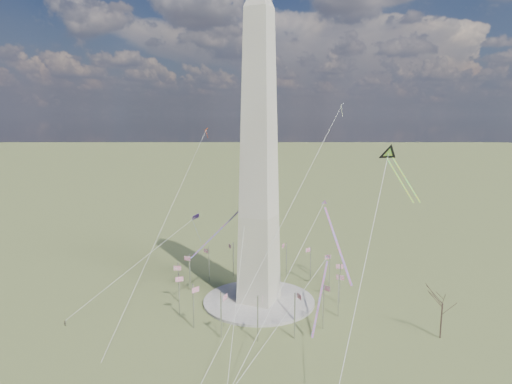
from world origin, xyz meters
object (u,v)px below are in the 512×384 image
at_px(person_west, 65,323).
at_px(kite_delta_black, 390,156).
at_px(tree_near, 443,301).
at_px(washington_monument, 259,155).

height_order(person_west, kite_delta_black, kite_delta_black).
bearing_deg(kite_delta_black, tree_near, 99.48).
distance_m(tree_near, person_west, 105.94).
bearing_deg(person_west, washington_monument, -142.21).
relative_size(washington_monument, tree_near, 6.68).
bearing_deg(tree_near, kite_delta_black, 136.37).
distance_m(washington_monument, person_west, 75.09).
bearing_deg(tree_near, washington_monument, 177.64).
relative_size(person_west, kite_delta_black, 0.09).
xyz_separation_m(washington_monument, kite_delta_black, (37.13, 14.53, -0.44)).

